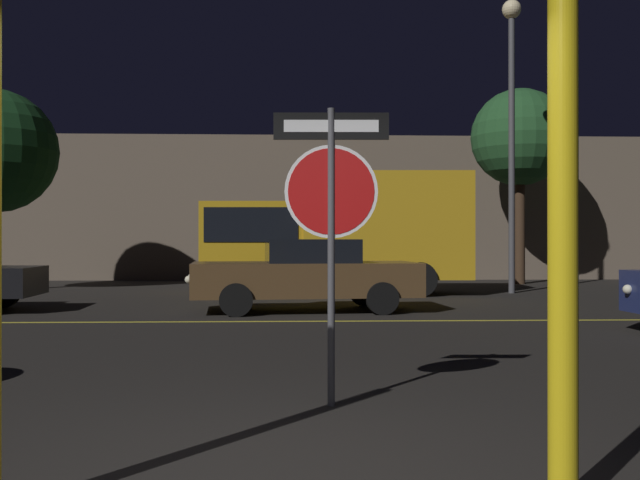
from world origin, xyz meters
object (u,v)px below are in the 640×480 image
Objects in this scene: delivery_truck at (337,231)px; tree_2 at (520,138)px; yellow_pole_right at (563,237)px; street_lamp at (512,98)px; stop_sign at (331,194)px; passing_car_2 at (306,274)px.

delivery_truck is 7.68m from tree_2.
yellow_pole_right is 0.45× the size of tree_2.
delivery_truck is 5.68m from street_lamp.
street_lamp reaches higher than tree_2.
stop_sign is at bearing -113.33° from street_lamp.
passing_car_2 is at bearing 171.41° from delivery_truck.
passing_car_2 is at bearing -140.25° from street_lamp.
tree_2 reaches higher than delivery_truck.
delivery_truck is at bearing 178.60° from street_lamp.
yellow_pole_right is at bearing -179.01° from passing_car_2.
yellow_pole_right is 0.36× the size of street_lamp.
stop_sign is 0.36× the size of delivery_truck.
delivery_truck is at bearing 88.17° from stop_sign.
street_lamp reaches higher than delivery_truck.
tree_2 is (6.82, 16.29, 2.85)m from stop_sign.
passing_car_2 is at bearing 92.40° from stop_sign.
stop_sign is at bearing 114.56° from yellow_pole_right.
yellow_pole_right is 15.73m from street_lamp.
delivery_truck is (0.83, 12.50, -0.12)m from stop_sign.
yellow_pole_right reaches higher than passing_car_2.
yellow_pole_right is 0.61× the size of passing_car_2.
street_lamp is (5.34, 12.39, 3.32)m from stop_sign.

